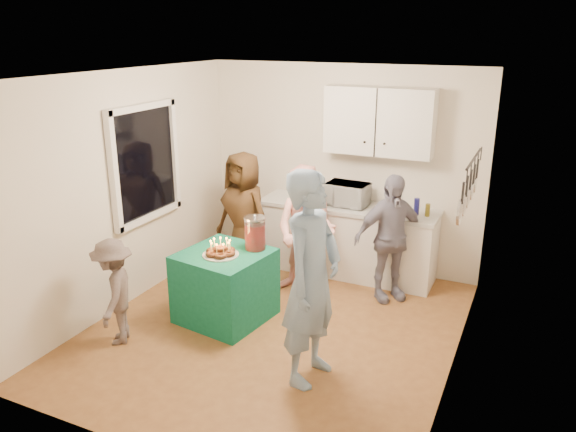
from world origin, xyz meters
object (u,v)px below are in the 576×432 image
at_px(counter, 347,241).
at_px(party_table, 225,286).
at_px(woman_back_center, 306,232).
at_px(woman_back_right, 390,238).
at_px(child_near_left, 115,292).
at_px(punch_jar, 255,234).
at_px(man_birthday, 312,279).
at_px(microwave, 347,194).
at_px(woman_back_left, 244,215).

relative_size(counter, party_table, 2.59).
xyz_separation_m(party_table, woman_back_center, (0.55, 0.91, 0.40)).
height_order(counter, woman_back_right, woman_back_right).
bearing_deg(child_near_left, woman_back_right, 104.77).
xyz_separation_m(punch_jar, man_birthday, (1.00, -0.85, 0.03)).
height_order(party_table, woman_back_right, woman_back_right).
xyz_separation_m(microwave, child_near_left, (-1.51, -2.55, -0.51)).
relative_size(woman_back_center, woman_back_right, 1.04).
bearing_deg(counter, man_birthday, -78.70).
height_order(microwave, woman_back_center, woman_back_center).
relative_size(man_birthday, woman_back_center, 1.24).
height_order(punch_jar, woman_back_left, woman_back_left).
xyz_separation_m(microwave, party_table, (-0.77, -1.68, -0.67)).
bearing_deg(woman_back_center, party_table, -119.62).
height_order(party_table, punch_jar, punch_jar).
distance_m(counter, woman_back_center, 0.87).
bearing_deg(woman_back_right, woman_back_center, 155.54).
bearing_deg(microwave, counter, 3.25).
relative_size(microwave, party_table, 0.60).
height_order(party_table, woman_back_left, woman_back_left).
distance_m(counter, party_table, 1.86).
height_order(punch_jar, woman_back_center, woman_back_center).
xyz_separation_m(microwave, woman_back_right, (0.68, -0.48, -0.31)).
bearing_deg(microwave, woman_back_center, -103.10).
xyz_separation_m(punch_jar, child_near_left, (-0.98, -1.10, -0.39)).
distance_m(punch_jar, woman_back_right, 1.56).
distance_m(woman_back_center, child_near_left, 2.21).
relative_size(party_table, man_birthday, 0.44).
relative_size(counter, punch_jar, 6.47).
relative_size(counter, child_near_left, 2.02).
relative_size(counter, woman_back_left, 1.38).
relative_size(counter, man_birthday, 1.14).
bearing_deg(punch_jar, woman_back_center, 66.26).
bearing_deg(child_near_left, party_table, 111.18).
distance_m(party_table, woman_back_left, 1.23).
distance_m(woman_back_left, woman_back_right, 1.83).
distance_m(man_birthday, woman_back_left, 2.36).
distance_m(party_table, woman_back_center, 1.14).
bearing_deg(punch_jar, woman_back_right, 38.83).
bearing_deg(counter, woman_back_right, -35.52).
bearing_deg(man_birthday, microwave, 17.70).
relative_size(microwave, man_birthday, 0.26).
height_order(woman_back_center, woman_back_right, woman_back_center).
height_order(woman_back_center, child_near_left, woman_back_center).
height_order(punch_jar, child_near_left, punch_jar).
xyz_separation_m(woman_back_left, woman_back_right, (1.83, 0.11, -0.05)).
bearing_deg(party_table, woman_back_right, 39.61).
distance_m(counter, punch_jar, 1.62).
bearing_deg(child_near_left, microwave, 120.75).
xyz_separation_m(counter, child_near_left, (-1.52, -2.55, 0.11)).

